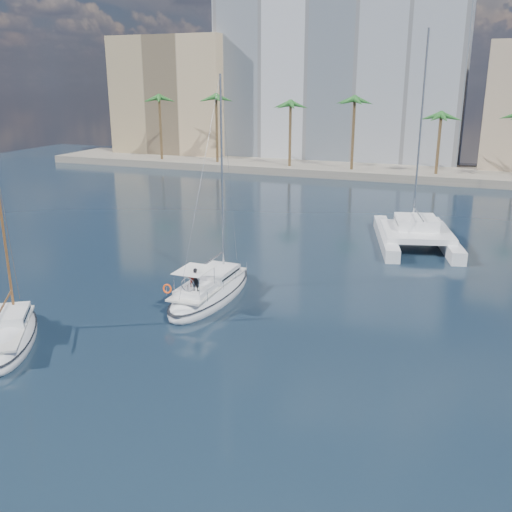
% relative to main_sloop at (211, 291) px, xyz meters
% --- Properties ---
extents(ground, '(160.00, 160.00, 0.00)m').
position_rel_main_sloop_xyz_m(ground, '(4.19, -2.71, -0.50)').
color(ground, black).
rests_on(ground, ground).
extents(quay, '(120.00, 14.00, 1.20)m').
position_rel_main_sloop_xyz_m(quay, '(4.19, 58.29, 0.10)').
color(quay, gray).
rests_on(quay, ground).
extents(building_modern, '(42.00, 16.00, 28.00)m').
position_rel_main_sloop_xyz_m(building_modern, '(-7.81, 70.29, 13.50)').
color(building_modern, silver).
rests_on(building_modern, ground).
extents(building_tan_left, '(22.00, 14.00, 22.00)m').
position_rel_main_sloop_xyz_m(building_tan_left, '(-37.81, 66.29, 10.50)').
color(building_tan_left, tan).
rests_on(building_tan_left, ground).
extents(palm_left, '(3.60, 3.60, 12.30)m').
position_rel_main_sloop_xyz_m(palm_left, '(-29.81, 54.29, 9.79)').
color(palm_left, brown).
rests_on(palm_left, ground).
extents(palm_centre, '(3.60, 3.60, 12.30)m').
position_rel_main_sloop_xyz_m(palm_centre, '(4.19, 54.29, 9.79)').
color(palm_centre, brown).
rests_on(palm_centre, ground).
extents(main_sloop, '(3.40, 10.44, 15.47)m').
position_rel_main_sloop_xyz_m(main_sloop, '(0.00, 0.00, 0.00)').
color(main_sloop, white).
rests_on(main_sloop, ground).
extents(small_sloop, '(6.86, 8.48, 12.10)m').
position_rel_main_sloop_xyz_m(small_sloop, '(-7.52, -10.47, -0.06)').
color(small_sloop, white).
rests_on(small_sloop, ground).
extents(catamaran, '(9.35, 14.00, 18.60)m').
position_rel_main_sloop_xyz_m(catamaran, '(11.57, 18.85, 0.67)').
color(catamaran, white).
rests_on(catamaran, ground).
extents(seagull, '(0.94, 0.40, 0.17)m').
position_rel_main_sloop_xyz_m(seagull, '(-0.49, -2.29, -0.10)').
color(seagull, silver).
rests_on(seagull, ground).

